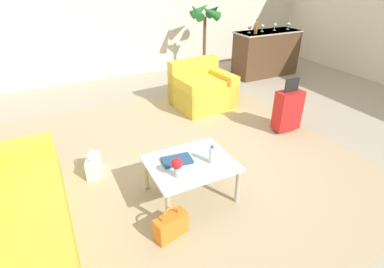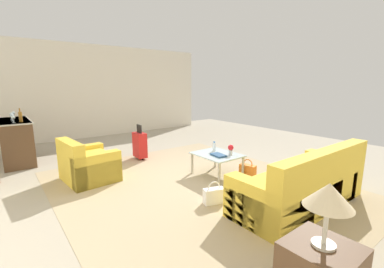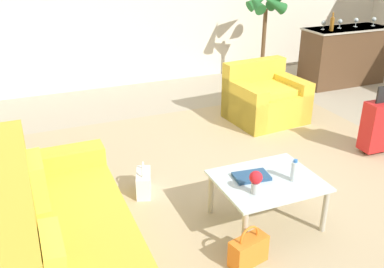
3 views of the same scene
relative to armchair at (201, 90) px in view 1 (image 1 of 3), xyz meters
The scene contains 18 objects.
ground_plane 1.91m from the armchair, 118.24° to the right, with size 12.00×12.00×0.00m, color #A89E89.
wall_back 2.85m from the armchair, 110.48° to the left, with size 10.24×0.12×3.10m, color silver.
area_rug 2.11m from the armchair, 135.57° to the right, with size 5.20×4.40×0.01m, color tan.
armchair is the anchor object (origin of this frame).
coffee_table 2.52m from the armchair, 120.87° to the right, with size 0.90×0.74×0.45m.
water_bottle 2.53m from the armchair, 115.79° to the right, with size 0.06×0.06×0.20m.
coffee_table_book 2.53m from the armchair, 124.15° to the right, with size 0.31×0.19×0.03m, color navy.
flower_vase 2.78m from the armchair, 123.19° to the right, with size 0.11×0.11×0.21m.
bar_console 2.41m from the armchair, 22.97° to the left, with size 1.52×0.64×1.00m.
wine_glass_leftmost 2.10m from the armchair, 29.43° to the left, with size 0.08×0.08×0.15m.
wine_glass_left_of_centre 2.39m from the armchair, 25.02° to the left, with size 0.08×0.08×0.15m.
wine_glass_right_of_centre 2.69m from the armchair, 21.65° to the left, with size 0.08×0.08×0.15m.
wine_glass_rightmost 2.98m from the armchair, 18.05° to the left, with size 0.08×0.08×0.15m.
wine_bottle_amber 2.10m from the armchair, 24.99° to the left, with size 0.07×0.07×0.30m.
suitcase_red 1.63m from the armchair, 64.28° to the right, with size 0.41×0.24×0.85m.
handbag_white 2.53m from the armchair, 149.71° to the right, with size 0.23×0.35×0.36m.
handbag_orange 3.12m from the armchair, 123.45° to the right, with size 0.34×0.21×0.36m.
potted_palm 1.86m from the armchair, 59.46° to the left, with size 0.64×0.64×1.62m.
Camera 1 is at (-1.56, -2.84, 2.25)m, focal length 28.00 mm.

